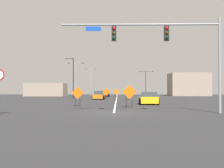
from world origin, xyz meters
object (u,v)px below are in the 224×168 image
object	(u,v)px
street_lamp_near_right	(146,81)
construction_sign_median_far	(116,92)
car_black_mid	(105,94)
street_lamp_far_left	(91,80)
construction_sign_right_lane	(78,94)
construction_sign_left_shoulder	(106,92)
car_orange_passing	(99,95)
street_lamp_near_left	(73,76)
traffic_signal_assembly	(166,42)
street_lamp_far_right	(76,77)
construction_sign_median_near	(129,93)
car_white_distant	(101,94)
car_yellow_near	(149,98)
construction_sign_left_lane	(127,93)

from	to	relation	value
street_lamp_near_right	construction_sign_median_far	world-z (taller)	street_lamp_near_right
construction_sign_median_far	car_black_mid	distance (m)	11.67
street_lamp_far_left	construction_sign_right_lane	world-z (taller)	street_lamp_far_left
construction_sign_left_shoulder	construction_sign_right_lane	world-z (taller)	construction_sign_left_shoulder
street_lamp_near_right	street_lamp_far_left	xyz separation A→B (m)	(-16.19, 2.93, 0.48)
street_lamp_far_left	car_orange_passing	bearing A→B (deg)	-82.13
street_lamp_near_left	construction_sign_left_shoulder	bearing A→B (deg)	-37.99
traffic_signal_assembly	street_lamp_far_right	size ratio (longest dim) A/B	1.59
street_lamp_near_left	street_lamp_near_right	xyz separation A→B (m)	(16.41, 29.95, 0.13)
construction_sign_median_near	car_black_mid	xyz separation A→B (m)	(-4.25, 44.58, -0.73)
construction_sign_median_far	car_orange_passing	world-z (taller)	construction_sign_median_far
car_white_distant	street_lamp_far_left	bearing A→B (deg)	101.70
car_yellow_near	traffic_signal_assembly	bearing A→B (deg)	-90.30
construction_sign_left_lane	car_yellow_near	world-z (taller)	construction_sign_left_lane
traffic_signal_assembly	car_yellow_near	bearing A→B (deg)	89.70
construction_sign_median_far	construction_sign_left_lane	distance (m)	14.09
construction_sign_median_far	construction_sign_right_lane	xyz separation A→B (m)	(-3.72, -31.16, 0.01)
street_lamp_near_left	construction_sign_right_lane	distance (m)	25.03
street_lamp_near_left	street_lamp_far_left	size ratio (longest dim) A/B	0.94
street_lamp_near_left	construction_sign_left_lane	bearing A→B (deg)	-36.45
construction_sign_median_near	construction_sign_right_lane	distance (m)	5.55
construction_sign_right_lane	street_lamp_far_left	bearing A→B (deg)	94.12
construction_sign_left_shoulder	construction_sign_median_near	distance (m)	21.71
street_lamp_far_right	construction_sign_median_far	world-z (taller)	street_lamp_far_right
street_lamp_near_left	construction_sign_right_lane	xyz separation A→B (m)	(4.36, -24.47, -2.96)
construction_sign_left_shoulder	traffic_signal_assembly	bearing A→B (deg)	-79.17
construction_sign_median_far	construction_sign_left_lane	bearing A→B (deg)	-82.73
construction_sign_left_shoulder	street_lamp_far_right	bearing A→B (deg)	128.78
street_lamp_near_right	construction_sign_left_lane	size ratio (longest dim) A/B	3.62
construction_sign_median_far	street_lamp_far_left	bearing A→B (deg)	106.69
construction_sign_left_shoulder	construction_sign_left_lane	xyz separation A→B (m)	(3.37, -2.21, -0.02)
construction_sign_median_far	car_orange_passing	bearing A→B (deg)	-109.00
street_lamp_near_right	construction_sign_left_shoulder	world-z (taller)	street_lamp_near_right
traffic_signal_assembly	construction_sign_right_lane	distance (m)	12.09
street_lamp_far_right	construction_sign_median_near	distance (m)	30.90
street_lamp_near_left	street_lamp_far_right	size ratio (longest dim) A/B	1.08
car_yellow_near	car_black_mid	bearing A→B (deg)	99.89
construction_sign_left_lane	construction_sign_median_near	bearing A→B (deg)	-91.09
construction_sign_median_near	car_yellow_near	distance (m)	6.73
street_lamp_far_left	car_orange_passing	world-z (taller)	street_lamp_far_left
street_lamp_near_right	car_white_distant	xyz separation A→B (m)	(-11.87, -17.92, -3.63)
street_lamp_far_right	car_black_mid	xyz separation A→B (m)	(5.04, 15.25, -3.62)
construction_sign_left_shoulder	car_orange_passing	size ratio (longest dim) A/B	0.44
construction_sign_median_near	car_yellow_near	xyz separation A→B (m)	(2.44, 6.23, -0.67)
car_black_mid	car_white_distant	size ratio (longest dim) A/B	0.91
car_black_mid	car_white_distant	distance (m)	6.01
street_lamp_near_left	construction_sign_left_lane	distance (m)	12.62
traffic_signal_assembly	street_lamp_far_left	world-z (taller)	street_lamp_far_left
traffic_signal_assembly	construction_sign_right_lane	world-z (taller)	traffic_signal_assembly
construction_sign_left_lane	car_orange_passing	size ratio (longest dim) A/B	0.44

